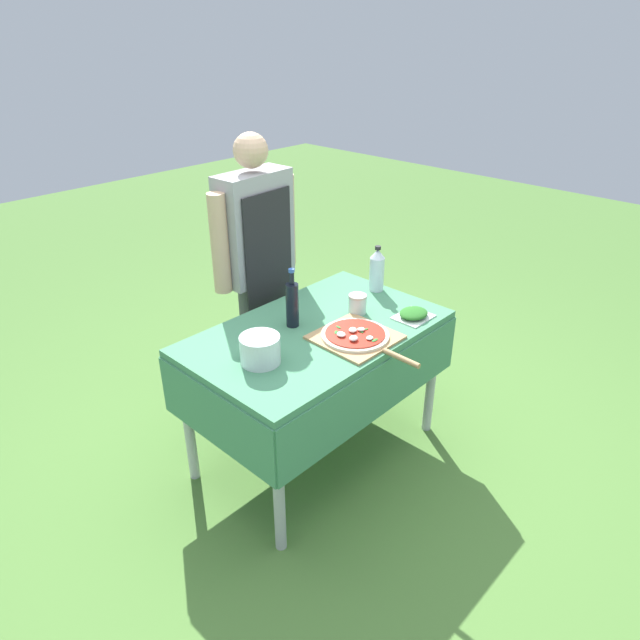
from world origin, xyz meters
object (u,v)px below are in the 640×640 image
(person_cook, at_px, (257,254))
(pizza_on_peel, at_px, (356,336))
(oil_bottle, at_px, (292,304))
(sauce_jar, at_px, (357,305))
(mixing_tub, at_px, (260,350))
(prep_table, at_px, (317,347))
(herb_container, at_px, (414,314))
(water_bottle, at_px, (377,270))

(person_cook, distance_m, pizza_on_peel, 0.81)
(oil_bottle, bearing_deg, sauce_jar, -23.98)
(pizza_on_peel, bearing_deg, mixing_tub, 159.39)
(pizza_on_peel, distance_m, mixing_tub, 0.46)
(prep_table, bearing_deg, pizza_on_peel, -73.96)
(prep_table, xyz_separation_m, sauce_jar, (0.26, -0.03, 0.14))
(prep_table, relative_size, sauce_jar, 12.85)
(prep_table, bearing_deg, oil_bottle, 114.19)
(sauce_jar, bearing_deg, mixing_tub, 179.86)
(herb_container, bearing_deg, prep_table, 147.59)
(water_bottle, height_order, sauce_jar, water_bottle)
(pizza_on_peel, bearing_deg, water_bottle, 30.13)
(pizza_on_peel, height_order, water_bottle, water_bottle)
(pizza_on_peel, xyz_separation_m, sauce_jar, (0.20, 0.17, 0.03))
(prep_table, relative_size, water_bottle, 5.01)
(pizza_on_peel, distance_m, water_bottle, 0.56)
(person_cook, height_order, water_bottle, person_cook)
(prep_table, xyz_separation_m, person_cook, (0.16, 0.59, 0.27))
(pizza_on_peel, bearing_deg, oil_bottle, 110.02)
(sauce_jar, bearing_deg, pizza_on_peel, -140.70)
(oil_bottle, bearing_deg, water_bottle, -3.53)
(person_cook, bearing_deg, prep_table, 71.91)
(pizza_on_peel, bearing_deg, herb_container, -9.33)
(pizza_on_peel, distance_m, sauce_jar, 0.26)
(oil_bottle, relative_size, water_bottle, 1.16)
(prep_table, xyz_separation_m, mixing_tub, (-0.37, -0.03, 0.16))
(water_bottle, xyz_separation_m, mixing_tub, (-0.91, -0.10, -0.06))
(pizza_on_peel, relative_size, sauce_jar, 5.44)
(mixing_tub, bearing_deg, pizza_on_peel, -21.57)
(herb_container, relative_size, sauce_jar, 1.85)
(prep_table, distance_m, person_cook, 0.67)
(water_bottle, relative_size, herb_container, 1.39)
(mixing_tub, bearing_deg, prep_table, 4.15)
(oil_bottle, height_order, mixing_tub, oil_bottle)
(prep_table, height_order, mixing_tub, mixing_tub)
(prep_table, relative_size, person_cook, 0.81)
(oil_bottle, bearing_deg, mixing_tub, -157.05)
(water_bottle, distance_m, sauce_jar, 0.30)
(mixing_tub, bearing_deg, person_cook, 49.55)
(water_bottle, bearing_deg, prep_table, -172.26)
(water_bottle, relative_size, sauce_jar, 2.56)
(prep_table, xyz_separation_m, oil_bottle, (-0.05, 0.11, 0.21))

